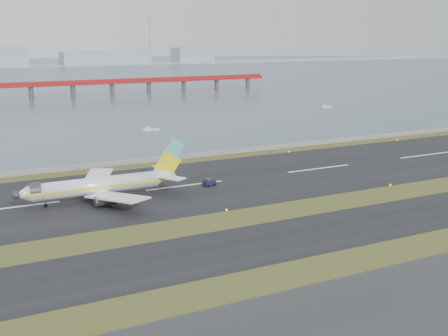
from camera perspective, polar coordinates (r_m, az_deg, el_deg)
The scene contains 10 objects.
ground at distance 111.51m, azimuth 2.02°, elevation -5.44°, with size 1000.00×1000.00×0.00m, color #364819.
taxiway_strip at distance 101.76m, azimuth 5.30°, elevation -7.33°, with size 1000.00×18.00×0.10m, color black.
runway_strip at distance 137.40m, azimuth -4.00°, elevation -1.81°, with size 1000.00×45.00×0.10m, color black.
seawall at distance 164.61m, azimuth -8.06°, elevation 0.79°, with size 1000.00×2.50×1.00m, color gray.
bay_water at distance 555.98m, azimuth -21.68°, elevation 8.70°, with size 1400.00×800.00×1.30m, color #485A67.
red_pier at distance 350.92m, azimuth -15.14°, elevation 8.20°, with size 260.00×5.00×10.20m.
airliner at distance 127.40m, azimuth -12.21°, elevation -1.71°, with size 38.52×32.89×12.80m.
pushback_tug at distance 136.68m, azimuth -1.52°, elevation -1.48°, with size 3.32×2.36×1.93m.
workboat_near at distance 218.50m, azimuth -7.49°, elevation 3.90°, with size 6.59×2.55×1.56m.
workboat_far at distance 290.90m, azimuth 10.34°, elevation 6.13°, with size 6.53×2.66×1.54m.
Camera 1 is at (-50.98, -92.47, 35.84)m, focal length 45.00 mm.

